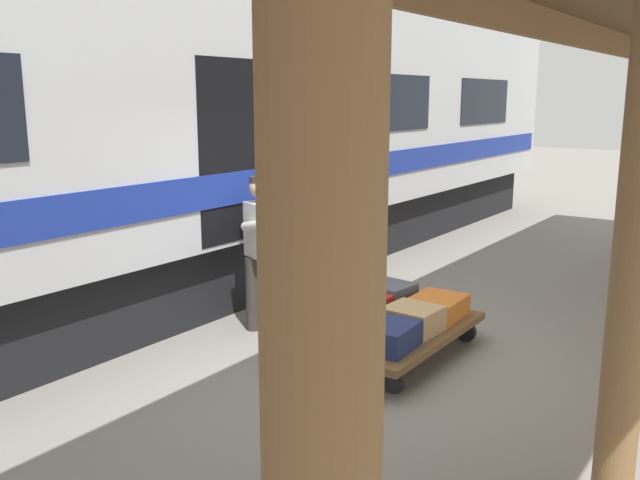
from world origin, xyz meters
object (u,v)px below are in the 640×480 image
at_px(luggage_cart, 386,330).
at_px(suitcase_red_plastic, 361,309).
at_px(train_car, 142,137).
at_px(suitcase_orange_carryall, 437,307).
at_px(suitcase_slate_roller, 387,295).
at_px(suitcase_teal_softside, 332,327).
at_px(suitcase_tan_vintage, 413,319).
at_px(suitcase_navy_fabric, 385,336).
at_px(porter_by_door, 261,248).
at_px(porter_in_overalls, 313,253).

xyz_separation_m(luggage_cart, suitcase_red_plastic, (0.29, 0.00, 0.16)).
height_order(train_car, suitcase_orange_carryall, train_car).
height_order(suitcase_slate_roller, suitcase_teal_softside, suitcase_slate_roller).
distance_m(suitcase_tan_vintage, suitcase_navy_fabric, 0.54).
distance_m(suitcase_slate_roller, suitcase_tan_vintage, 0.80).
xyz_separation_m(suitcase_navy_fabric, porter_by_door, (1.80, -0.41, 0.52)).
distance_m(train_car, porter_by_door, 2.20).
bearing_deg(suitcase_red_plastic, suitcase_navy_fabric, 137.55).
bearing_deg(suitcase_navy_fabric, porter_by_door, -12.85).
xyz_separation_m(luggage_cart, suitcase_teal_softside, (0.29, 0.54, 0.12)).
height_order(suitcase_teal_softside, suitcase_red_plastic, suitcase_red_plastic).
relative_size(suitcase_navy_fabric, suitcase_red_plastic, 0.89).
relative_size(suitcase_red_plastic, porter_by_door, 0.36).
xyz_separation_m(suitcase_teal_softside, porter_by_door, (1.21, -0.41, 0.55)).
bearing_deg(porter_by_door, suitcase_orange_carryall, -159.74).
bearing_deg(suitcase_slate_roller, porter_in_overalls, 41.12).
distance_m(suitcase_navy_fabric, suitcase_orange_carryall, 1.08).
bearing_deg(suitcase_red_plastic, suitcase_orange_carryall, -137.55).
bearing_deg(suitcase_tan_vintage, porter_by_door, 4.03).
height_order(suitcase_navy_fabric, porter_in_overalls, porter_in_overalls).
relative_size(suitcase_red_plastic, porter_in_overalls, 0.36).
relative_size(suitcase_teal_softside, suitcase_tan_vintage, 1.22).
relative_size(suitcase_navy_fabric, porter_by_door, 0.32).
bearing_deg(train_car, suitcase_tan_vintage, -178.67).
bearing_deg(porter_by_door, suitcase_tan_vintage, -175.97).
height_order(suitcase_tan_vintage, suitcase_navy_fabric, suitcase_tan_vintage).
relative_size(suitcase_tan_vintage, suitcase_red_plastic, 0.81).
bearing_deg(suitcase_tan_vintage, train_car, 1.33).
xyz_separation_m(train_car, suitcase_teal_softside, (-3.10, 0.45, -1.68)).
height_order(suitcase_slate_roller, suitcase_red_plastic, suitcase_slate_roller).
bearing_deg(suitcase_orange_carryall, suitcase_red_plastic, 42.45).
xyz_separation_m(suitcase_teal_softside, suitcase_navy_fabric, (-0.59, 0.00, 0.03)).
xyz_separation_m(train_car, luggage_cart, (-3.40, -0.09, -1.81)).
relative_size(porter_in_overalls, porter_by_door, 1.00).
bearing_deg(suitcase_teal_softside, porter_by_door, -18.71).
distance_m(luggage_cart, suitcase_navy_fabric, 0.63).
distance_m(suitcase_orange_carryall, suitcase_red_plastic, 0.80).
distance_m(suitcase_teal_softside, suitcase_tan_vintage, 0.80).
height_order(luggage_cart, suitcase_teal_softside, suitcase_teal_softside).
height_order(suitcase_teal_softside, suitcase_navy_fabric, suitcase_navy_fabric).
height_order(suitcase_tan_vintage, suitcase_orange_carryall, suitcase_tan_vintage).
bearing_deg(porter_by_door, porter_in_overalls, -167.39).
height_order(luggage_cart, porter_in_overalls, porter_in_overalls).
relative_size(train_car, porter_in_overalls, 12.06).
distance_m(train_car, suitcase_orange_carryall, 4.10).
relative_size(suitcase_orange_carryall, suitcase_red_plastic, 1.03).
distance_m(suitcase_orange_carryall, porter_by_door, 1.99).
bearing_deg(luggage_cart, suitcase_teal_softside, 61.33).
bearing_deg(suitcase_slate_roller, suitcase_orange_carryall, 180.00).
bearing_deg(suitcase_navy_fabric, suitcase_orange_carryall, -90.00).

